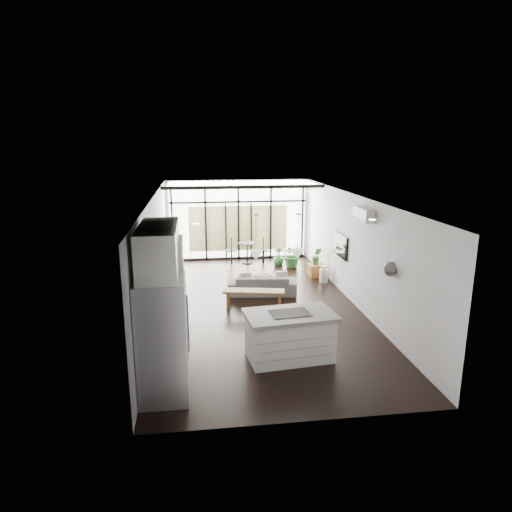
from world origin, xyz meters
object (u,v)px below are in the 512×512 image
object	(u,v)px
console_bench	(254,299)
island	(290,336)
sofa	(262,281)
pouf	(263,281)
tv	(340,245)
fridge	(163,339)
milk_can	(324,274)

from	to	relation	value
console_bench	island	bearing A→B (deg)	-71.74
sofa	pouf	world-z (taller)	sofa
sofa	tv	distance (m)	2.40
pouf	island	bearing A→B (deg)	-91.86
fridge	pouf	size ratio (longest dim) A/B	3.66
fridge	tv	size ratio (longest dim) A/B	1.83
island	pouf	distance (m)	4.39
island	fridge	world-z (taller)	fridge
island	sofa	size ratio (longest dim) A/B	0.91
sofa	pouf	xyz separation A→B (m)	(0.11, 0.52, -0.15)
island	sofa	world-z (taller)	island
island	tv	size ratio (longest dim) A/B	1.54
island	milk_can	bearing A→B (deg)	60.36
fridge	pouf	xyz separation A→B (m)	(2.45, 5.41, -0.79)
sofa	pouf	size ratio (longest dim) A/B	3.40
console_bench	tv	distance (m)	3.02
console_bench	pouf	size ratio (longest dim) A/B	2.78
milk_can	tv	size ratio (longest dim) A/B	0.46
sofa	fridge	bearing A→B (deg)	70.47
console_bench	milk_can	xyz separation A→B (m)	(2.36, 1.94, 0.01)
fridge	tv	bearing A→B (deg)	47.37
console_bench	tv	bearing A→B (deg)	35.75
console_bench	pouf	world-z (taller)	console_bench
island	console_bench	bearing A→B (deg)	90.66
island	milk_can	distance (m)	5.11
island	pouf	xyz separation A→B (m)	(0.14, 4.38, -0.24)
island	pouf	size ratio (longest dim) A/B	3.08
tv	fridge	bearing A→B (deg)	-132.63
sofa	console_bench	distance (m)	1.17
tv	island	bearing A→B (deg)	-119.76
console_bench	pouf	distance (m)	1.69
pouf	tv	xyz separation A→B (m)	(2.10, -0.46, 1.08)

